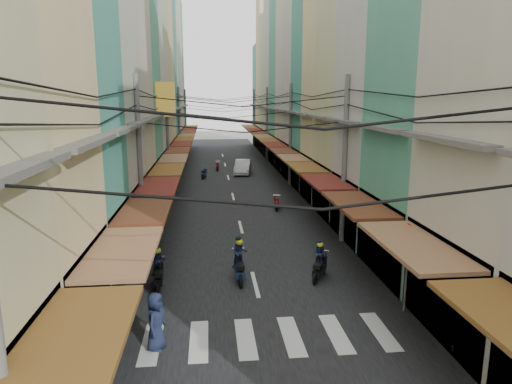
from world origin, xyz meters
TOP-DOWN VIEW (x-y plane):
  - ground at (0.00, 0.00)m, footprint 160.00×160.00m
  - road at (0.00, 20.00)m, footprint 10.00×80.00m
  - sidewalk_left at (-6.50, 20.00)m, footprint 3.00×80.00m
  - sidewalk_right at (6.50, 20.00)m, footprint 3.00×80.00m
  - crosswalk at (-0.00, -6.00)m, footprint 7.55×2.40m
  - building_row_left at (-7.92, 16.56)m, footprint 7.80×67.67m
  - building_row_right at (7.92, 16.45)m, footprint 7.80×68.98m
  - utility_poles at (0.00, 15.01)m, footprint 10.20×66.13m
  - white_car at (1.48, 23.92)m, footprint 4.91×2.54m
  - bicycle at (6.39, -1.64)m, footprint 1.77×0.68m
  - moving_scooters at (-0.46, 4.53)m, footprint 6.77×29.83m
  - parked_scooters at (3.89, -4.52)m, footprint 12.85×13.27m
  - pedestrians at (-4.25, 1.36)m, footprint 11.89×24.45m
  - market_umbrella at (7.20, -4.04)m, footprint 2.39×2.39m
  - traffic_sign at (4.78, -4.76)m, footprint 0.10×0.68m

SIDE VIEW (x-z plane):
  - ground at x=0.00m, z-range 0.00..0.00m
  - white_car at x=1.48m, z-range -0.83..0.83m
  - bicycle at x=6.39m, z-range -0.61..0.61m
  - road at x=0.00m, z-range 0.00..0.02m
  - crosswalk at x=0.00m, z-range 0.02..0.03m
  - sidewalk_left at x=-6.50m, z-range 0.00..0.06m
  - sidewalk_right at x=6.50m, z-range 0.00..0.06m
  - parked_scooters at x=3.89m, z-range -0.02..0.99m
  - moving_scooters at x=-0.46m, z-range -0.41..1.41m
  - pedestrians at x=-4.25m, z-range -0.06..2.13m
  - market_umbrella at x=7.20m, z-range 0.96..3.49m
  - traffic_sign at x=4.78m, z-range 0.73..3.82m
  - utility_poles at x=0.00m, z-range 2.49..10.69m
  - building_row_right at x=7.92m, z-range -1.89..20.71m
  - building_row_left at x=-7.92m, z-range -2.07..21.63m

